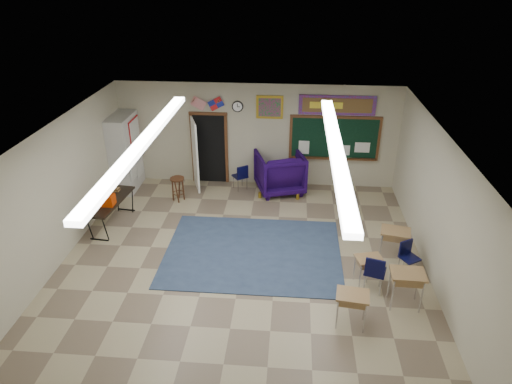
# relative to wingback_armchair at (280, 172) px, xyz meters

# --- Properties ---
(floor) EXTENTS (9.00, 9.00, 0.00)m
(floor) POSITION_rel_wingback_armchair_xyz_m (-0.69, -4.02, -0.59)
(floor) COLOR #9B8E6B
(floor) RESTS_ON ground
(back_wall) EXTENTS (8.00, 0.04, 3.00)m
(back_wall) POSITION_rel_wingback_armchair_xyz_m (-0.69, 0.48, 0.91)
(back_wall) COLOR #B2AC91
(back_wall) RESTS_ON floor
(left_wall) EXTENTS (0.04, 9.00, 3.00)m
(left_wall) POSITION_rel_wingback_armchair_xyz_m (-4.69, -4.02, 0.91)
(left_wall) COLOR #B2AC91
(left_wall) RESTS_ON floor
(right_wall) EXTENTS (0.04, 9.00, 3.00)m
(right_wall) POSITION_rel_wingback_armchair_xyz_m (3.31, -4.02, 0.91)
(right_wall) COLOR #B2AC91
(right_wall) RESTS_ON floor
(ceiling) EXTENTS (8.00, 9.00, 0.04)m
(ceiling) POSITION_rel_wingback_armchair_xyz_m (-0.69, -4.02, 2.41)
(ceiling) COLOR #BAB9B5
(ceiling) RESTS_ON back_wall
(area_rug) EXTENTS (4.00, 3.00, 0.02)m
(area_rug) POSITION_rel_wingback_armchair_xyz_m (-0.49, -3.22, -0.58)
(area_rug) COLOR #344663
(area_rug) RESTS_ON floor
(fluorescent_strips) EXTENTS (3.86, 6.00, 0.10)m
(fluorescent_strips) POSITION_rel_wingback_armchair_xyz_m (-0.69, -4.02, 2.35)
(fluorescent_strips) COLOR white
(fluorescent_strips) RESTS_ON ceiling
(doorway) EXTENTS (1.10, 0.89, 2.16)m
(doorway) POSITION_rel_wingback_armchair_xyz_m (-2.19, 0.33, 0.47)
(doorway) COLOR black
(doorway) RESTS_ON back_wall
(chalkboard) EXTENTS (2.55, 0.14, 1.30)m
(chalkboard) POSITION_rel_wingback_armchair_xyz_m (1.51, 0.44, 0.88)
(chalkboard) COLOR #573018
(chalkboard) RESTS_ON back_wall
(bulletin_board) EXTENTS (2.10, 0.05, 0.55)m
(bulletin_board) POSITION_rel_wingback_armchair_xyz_m (1.51, 0.45, 1.86)
(bulletin_board) COLOR #A90E1F
(bulletin_board) RESTS_ON back_wall
(framed_art_print) EXTENTS (0.75, 0.05, 0.65)m
(framed_art_print) POSITION_rel_wingback_armchair_xyz_m (-0.34, 0.45, 1.76)
(framed_art_print) COLOR #B08B22
(framed_art_print) RESTS_ON back_wall
(wall_clock) EXTENTS (0.32, 0.05, 0.32)m
(wall_clock) POSITION_rel_wingback_armchair_xyz_m (-1.24, 0.45, 1.76)
(wall_clock) COLOR black
(wall_clock) RESTS_ON back_wall
(wall_flags) EXTENTS (1.16, 0.06, 0.70)m
(wall_flags) POSITION_rel_wingback_armchair_xyz_m (-2.09, 0.42, 1.89)
(wall_flags) COLOR red
(wall_flags) RESTS_ON back_wall
(storage_cabinet) EXTENTS (0.59, 1.25, 2.20)m
(storage_cabinet) POSITION_rel_wingback_armchair_xyz_m (-4.40, -0.17, 0.51)
(storage_cabinet) COLOR #B8B8B3
(storage_cabinet) RESTS_ON floor
(wingback_armchair) EXTENTS (1.58, 1.61, 1.17)m
(wingback_armchair) POSITION_rel_wingback_armchair_xyz_m (0.00, 0.00, 0.00)
(wingback_armchair) COLOR #180538
(wingback_armchair) RESTS_ON floor
(student_chair_reading) EXTENTS (0.54, 0.54, 0.78)m
(student_chair_reading) POSITION_rel_wingback_armchair_xyz_m (-1.15, 0.01, -0.20)
(student_chair_reading) COLOR black
(student_chair_reading) RESTS_ON floor
(student_chair_desk_a) EXTENTS (0.53, 0.53, 0.84)m
(student_chair_desk_a) POSITION_rel_wingback_armchair_xyz_m (2.07, -4.31, -0.17)
(student_chair_desk_a) COLOR black
(student_chair_desk_a) RESTS_ON floor
(student_chair_desk_b) EXTENTS (0.51, 0.51, 0.74)m
(student_chair_desk_b) POSITION_rel_wingback_armchair_xyz_m (2.88, -3.71, -0.22)
(student_chair_desk_b) COLOR black
(student_chair_desk_b) RESTS_ON floor
(student_desk_front_left) EXTENTS (0.61, 0.51, 0.63)m
(student_desk_front_left) POSITION_rel_wingback_armchair_xyz_m (1.96, -4.13, -0.23)
(student_desk_front_left) COLOR #997347
(student_desk_front_left) RESTS_ON floor
(student_desk_front_right) EXTENTS (0.71, 0.59, 0.75)m
(student_desk_front_right) POSITION_rel_wingback_armchair_xyz_m (2.64, -3.21, -0.17)
(student_desk_front_right) COLOR #997347
(student_desk_front_right) RESTS_ON floor
(student_desk_back_left) EXTENTS (0.63, 0.51, 0.70)m
(student_desk_back_left) POSITION_rel_wingback_armchair_xyz_m (1.50, -5.37, -0.20)
(student_desk_back_left) COLOR #997347
(student_desk_back_left) RESTS_ON floor
(student_desk_back_right) EXTENTS (0.65, 0.50, 0.77)m
(student_desk_back_right) POSITION_rel_wingback_armchair_xyz_m (2.58, -4.75, -0.16)
(student_desk_back_right) COLOR #997347
(student_desk_back_right) RESTS_ON floor
(folding_table) EXTENTS (0.74, 1.73, 0.96)m
(folding_table) POSITION_rel_wingback_armchair_xyz_m (-4.12, -2.28, -0.21)
(folding_table) COLOR black
(folding_table) RESTS_ON floor
(wooden_stool) EXTENTS (0.39, 0.39, 0.68)m
(wooden_stool) POSITION_rel_wingback_armchair_xyz_m (-2.78, -0.83, -0.23)
(wooden_stool) COLOR #522B18
(wooden_stool) RESTS_ON floor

